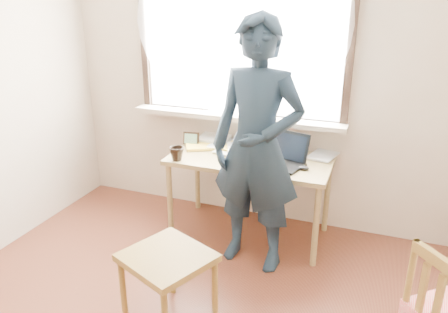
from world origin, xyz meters
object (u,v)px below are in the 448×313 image
at_px(mug_dark, 177,154).
at_px(mug_white, 243,141).
at_px(desk, 250,166).
at_px(laptop, 283,157).
at_px(work_chair, 168,265).
at_px(person, 257,148).

bearing_deg(mug_dark, mug_white, 51.41).
bearing_deg(desk, laptop, -6.71).
bearing_deg(mug_white, laptop, -31.89).
xyz_separation_m(desk, work_chair, (-0.13, -1.18, -0.21)).
height_order(desk, work_chair, desk).
bearing_deg(laptop, mug_dark, -164.04).
height_order(laptop, mug_dark, laptop).
bearing_deg(mug_dark, person, -8.11).
bearing_deg(work_chair, laptop, 70.86).
relative_size(mug_white, work_chair, 0.22).
bearing_deg(desk, person, -66.29).
bearing_deg(mug_white, mug_dark, -128.59).
height_order(mug_white, mug_dark, mug_dark).
bearing_deg(mug_dark, desk, 26.27).
distance_m(mug_dark, person, 0.70).
relative_size(mug_dark, work_chair, 0.19).
xyz_separation_m(work_chair, person, (0.29, 0.83, 0.50)).
bearing_deg(mug_dark, laptop, 15.96).
xyz_separation_m(mug_white, person, (0.29, -0.58, 0.17)).
relative_size(laptop, person, 0.23).
height_order(mug_dark, work_chair, mug_dark).
height_order(mug_dark, person, person).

